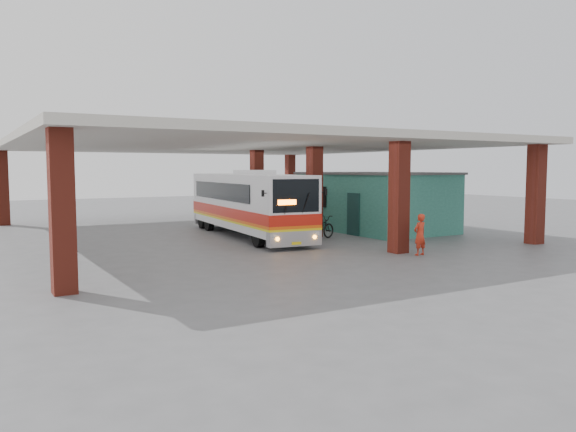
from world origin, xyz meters
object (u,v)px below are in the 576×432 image
Objects in this scene: coach_bus at (247,203)px; red_chair at (315,223)px; motorcycle at (319,228)px; pedestrian at (420,235)px.

coach_bus is 4.51m from red_chair.
coach_bus is 3.77m from motorcycle.
pedestrian is at bearing -78.39° from red_chair.
red_chair is (4.31, 0.54, -1.21)m from coach_bus.
pedestrian reaches higher than motorcycle.
motorcycle is at bearing -101.06° from red_chair.
red_chair is at bearing -46.13° from motorcycle.
pedestrian is at bearing 170.95° from motorcycle.
red_chair is (1.37, 9.31, -0.39)m from pedestrian.
coach_bus reaches higher than pedestrian.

